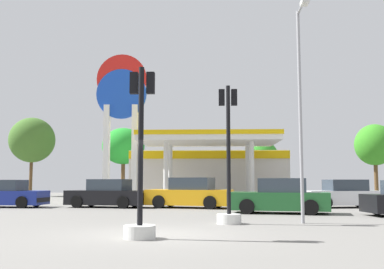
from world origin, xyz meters
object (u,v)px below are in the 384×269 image
(station_pole_sign, at_px, (121,109))
(tree_3, at_px, (375,145))
(corner_streetlamp, at_px, (301,94))
(traffic_signal_1, at_px, (229,181))
(car_0, at_px, (280,197))
(tree_0, at_px, (32,140))
(car_1, at_px, (7,195))
(car_2, at_px, (190,194))
(tree_1, at_px, (123,146))
(car_4, at_px, (107,195))
(traffic_signal_0, at_px, (140,185))
(tree_2, at_px, (261,157))
(car_3, at_px, (343,195))

(station_pole_sign, height_order, tree_3, station_pole_sign)
(corner_streetlamp, bearing_deg, traffic_signal_1, -177.85)
(car_0, height_order, tree_3, tree_3)
(corner_streetlamp, bearing_deg, tree_0, 126.62)
(car_1, xyz_separation_m, car_2, (10.29, -0.18, 0.05))
(tree_0, distance_m, tree_1, 9.27)
(car_2, bearing_deg, traffic_signal_1, -79.22)
(car_4, xyz_separation_m, corner_streetlamp, (8.95, -9.42, 3.80))
(car_4, height_order, traffic_signal_0, traffic_signal_0)
(tree_0, bearing_deg, tree_2, 1.06)
(car_2, height_order, car_4, car_2)
(tree_0, bearing_deg, traffic_signal_0, -63.82)
(car_4, height_order, tree_0, tree_0)
(car_4, bearing_deg, tree_1, 98.31)
(car_3, xyz_separation_m, corner_streetlamp, (-4.18, -9.82, 3.81))
(tree_0, height_order, tree_1, tree_0)
(car_1, relative_size, tree_3, 0.64)
(station_pole_sign, bearing_deg, tree_2, 46.86)
(car_0, relative_size, tree_3, 0.69)
(tree_0, bearing_deg, tree_1, -3.47)
(tree_1, bearing_deg, station_pole_sign, -80.01)
(station_pole_sign, bearing_deg, car_3, -25.04)
(tree_2, distance_m, tree_3, 10.65)
(tree_0, height_order, tree_3, tree_0)
(car_1, xyz_separation_m, tree_0, (-6.20, 18.68, 4.80))
(traffic_signal_0, bearing_deg, car_0, 61.82)
(tree_2, bearing_deg, traffic_signal_1, -98.64)
(car_3, distance_m, tree_3, 19.59)
(car_0, height_order, tree_1, tree_1)
(car_2, height_order, tree_2, tree_2)
(station_pole_sign, relative_size, car_2, 2.17)
(traffic_signal_0, xyz_separation_m, traffic_signal_1, (2.42, 4.09, 0.08))
(traffic_signal_1, relative_size, tree_1, 0.73)
(car_0, relative_size, tree_0, 0.61)
(traffic_signal_1, bearing_deg, tree_1, 108.14)
(traffic_signal_1, distance_m, tree_2, 28.92)
(car_0, bearing_deg, tree_0, 132.17)
(traffic_signal_1, bearing_deg, car_1, 142.02)
(car_3, bearing_deg, tree_2, 97.39)
(car_3, xyz_separation_m, tree_2, (-2.41, 18.58, 3.13))
(car_4, xyz_separation_m, tree_0, (-11.85, 18.57, 4.79))
(car_1, relative_size, corner_streetlamp, 0.58)
(station_pole_sign, distance_m, traffic_signal_0, 21.62)
(corner_streetlamp, bearing_deg, car_2, 115.31)
(car_4, bearing_deg, traffic_signal_0, -73.76)
(car_3, bearing_deg, car_1, -178.44)
(car_2, bearing_deg, car_4, 176.45)
(station_pole_sign, height_order, car_1, station_pole_sign)
(car_4, distance_m, tree_2, 22.02)
(car_0, height_order, traffic_signal_1, traffic_signal_1)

